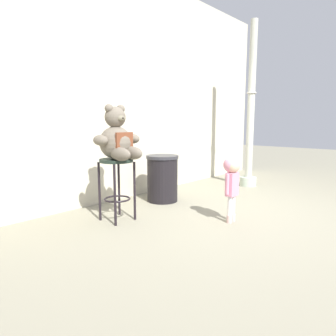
{
  "coord_description": "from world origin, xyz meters",
  "views": [
    {
      "loc": [
        -3.63,
        -1.94,
        1.27
      ],
      "look_at": [
        -0.77,
        0.64,
        0.69
      ],
      "focal_mm": 32.41,
      "sensor_mm": 36.0,
      "label": 1
    }
  ],
  "objects": [
    {
      "name": "child_walking",
      "position": [
        -0.31,
        -0.02,
        0.61
      ],
      "size": [
        0.27,
        0.21,
        0.84
      ],
      "rotation": [
        0.0,
        0.0,
        -0.81
      ],
      "color": "#D2A8A2",
      "rests_on": "ground_plane"
    },
    {
      "name": "trash_bin",
      "position": [
        -0.13,
        1.35,
        0.38
      ],
      "size": [
        0.52,
        0.52,
        0.75
      ],
      "color": "black",
      "rests_on": "ground_plane"
    },
    {
      "name": "lamppost",
      "position": [
        1.9,
        0.88,
        1.28
      ],
      "size": [
        0.33,
        0.33,
        3.17
      ],
      "color": "#A3B19F",
      "rests_on": "ground_plane"
    },
    {
      "name": "teddy_bear",
      "position": [
        -1.23,
        1.09,
        1.06
      ],
      "size": [
        0.64,
        0.58,
        0.68
      ],
      "color": "#685F51",
      "rests_on": "bar_stool_with_teddy"
    },
    {
      "name": "building_wall",
      "position": [
        0.0,
        2.12,
        1.84
      ],
      "size": [
        7.36,
        0.3,
        3.69
      ],
      "primitive_type": "cube",
      "color": "beige",
      "rests_on": "ground_plane"
    },
    {
      "name": "bar_stool_with_teddy",
      "position": [
        -1.23,
        1.12,
        0.58
      ],
      "size": [
        0.43,
        0.43,
        0.81
      ],
      "color": "black",
      "rests_on": "ground_plane"
    },
    {
      "name": "ground_plane",
      "position": [
        0.0,
        0.0,
        0.0
      ],
      "size": [
        24.0,
        24.0,
        0.0
      ],
      "primitive_type": "plane",
      "color": "gray"
    }
  ]
}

